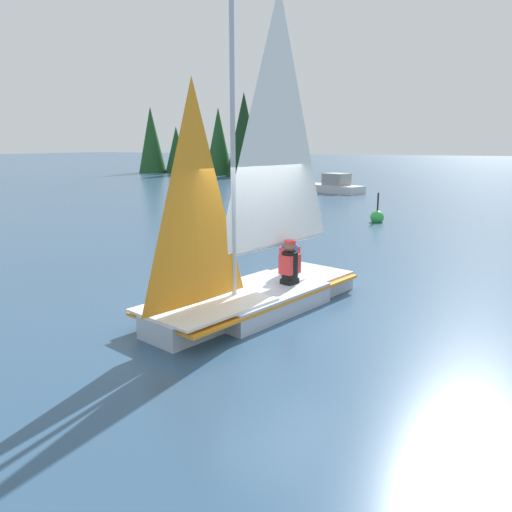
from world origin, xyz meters
The scene contains 7 objects.
ground_plane centered at (0.00, 0.00, 0.00)m, with size 260.00×260.00×0.00m, color #2D4C6B.
sailboat_main centered at (0.00, 0.02, 0.80)m, with size 2.56×4.65×5.54m.
sailor_helm centered at (0.38, 0.61, 0.63)m, with size 0.36×0.39×1.16m.
sailor_crew centered at (0.11, 1.24, 0.63)m, with size 0.36×0.39×1.16m.
motorboat_distant centered at (-5.75, 21.52, 0.40)m, with size 4.15×2.68×1.15m.
treeline_shore centered at (-21.75, 33.90, 3.29)m, with size 17.77×4.54×7.39m.
buoy_marker centered at (-0.54, 11.04, 0.19)m, with size 0.51×0.51×1.18m.
Camera 1 is at (3.84, -7.52, 2.86)m, focal length 35.00 mm.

